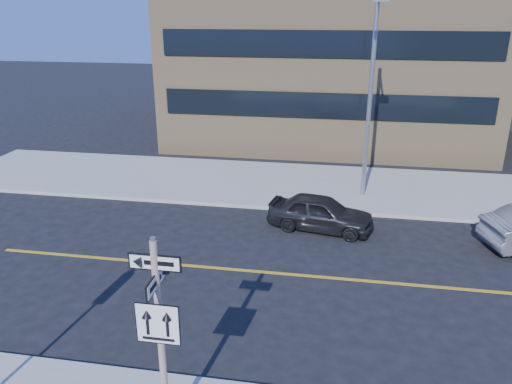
# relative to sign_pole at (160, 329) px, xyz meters

# --- Properties ---
(ground) EXTENTS (120.00, 120.00, 0.00)m
(ground) POSITION_rel_sign_pole_xyz_m (0.00, 2.51, -2.44)
(ground) COLOR black
(ground) RESTS_ON ground
(sign_pole) EXTENTS (0.92, 0.92, 4.06)m
(sign_pole) POSITION_rel_sign_pole_xyz_m (0.00, 0.00, 0.00)
(sign_pole) COLOR silver
(sign_pole) RESTS_ON near_sidewalk
(parked_car_a) EXTENTS (2.21, 4.05, 1.30)m
(parked_car_a) POSITION_rel_sign_pole_xyz_m (2.37, 10.02, -1.78)
(parked_car_a) COLOR black
(parked_car_a) RESTS_ON ground
(streetlight_a) EXTENTS (0.55, 2.25, 8.00)m
(streetlight_a) POSITION_rel_sign_pole_xyz_m (4.00, 13.27, 2.32)
(streetlight_a) COLOR gray
(streetlight_a) RESTS_ON far_sidewalk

